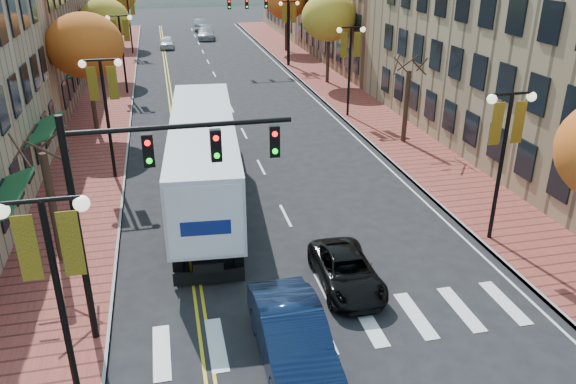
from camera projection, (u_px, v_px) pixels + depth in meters
ground at (363, 370)px, 15.73m from camera, size 200.00×200.00×0.00m
sidewalk_left at (107, 99)px, 42.85m from camera, size 4.00×85.00×0.15m
sidewalk_right at (332, 87)px, 46.50m from camera, size 4.00×85.00×0.15m
building_left_far at (46, 2)px, 64.74m from camera, size 12.00×26.00×9.50m
building_right_mid at (398, 10)px, 54.90m from camera, size 15.00×24.00×10.00m
tree_left_a at (53, 208)px, 20.12m from camera, size 0.28×0.28×4.20m
tree_left_b at (85, 45)px, 33.09m from camera, size 4.48×4.48×7.21m
tree_left_c at (105, 20)px, 47.52m from camera, size 4.16×4.16×6.69m
tree_right_b at (406, 107)px, 32.69m from camera, size 0.28×0.28×4.20m
tree_right_c at (329, 18)px, 45.66m from camera, size 4.48×4.48×7.21m
tree_right_d at (286, 2)px, 59.99m from camera, size 4.35×4.35×7.00m
lamp_left_a at (54, 270)px, 12.47m from camera, size 1.96×0.36×6.05m
lamp_left_b at (105, 96)px, 26.73m from camera, size 1.96×0.36×6.05m
lamp_left_c at (121, 39)px, 42.78m from camera, size 1.96×0.36×6.05m
lamp_left_d at (129, 13)px, 58.83m from camera, size 1.96×0.36×6.05m
lamp_right_a at (505, 139)px, 20.86m from camera, size 1.96×0.36×6.05m
lamp_right_b at (350, 54)px, 36.91m from camera, size 1.96×0.36×6.05m
lamp_right_c at (289, 21)px, 52.95m from camera, size 1.96×0.36×6.05m
traffic_mast_near at (145, 185)px, 15.30m from camera, size 6.10×0.35×7.00m
traffic_mast_far at (268, 14)px, 52.29m from camera, size 6.10×0.34×7.00m
semi_truck at (204, 148)px, 25.58m from camera, size 3.90×16.61×4.11m
navy_sedan at (293, 338)px, 15.67m from camera, size 1.82×5.15×1.69m
black_suv at (347, 271)px, 19.37m from camera, size 2.05×4.27×1.17m
car_far_white at (167, 42)px, 63.98m from camera, size 1.70×3.91×1.32m
car_far_silver at (206, 33)px, 70.11m from camera, size 2.47×5.24×1.48m
car_far_oncoming at (199, 25)px, 77.33m from camera, size 1.58×4.50×1.48m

